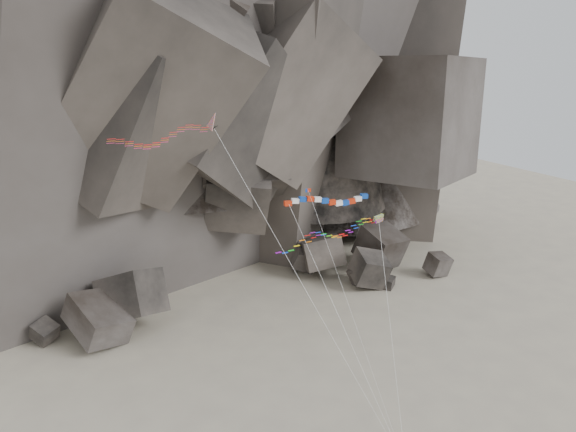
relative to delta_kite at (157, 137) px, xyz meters
name	(u,v)px	position (x,y,z in m)	size (l,w,h in m)	color
ground	(314,426)	(13.90, -4.61, -31.52)	(260.00, 260.00, 0.00)	#9F9780
headland	(152,36)	(13.90, 65.39, 10.48)	(110.00, 70.00, 84.00)	#514842
boulder_field	(250,282)	(19.77, 29.41, -28.87)	(73.42, 20.95, 10.17)	#47423F
delta_kite	(157,137)	(0.00, 0.00, 0.00)	(22.75, 16.69, 32.05)	red
banner_kite	(328,202)	(16.80, -1.47, -7.52)	(9.19, 15.03, 23.23)	red
parafoil_kite	(326,235)	(15.75, -3.18, -10.41)	(13.41, 13.03, 20.79)	#D8F90D
pennant_kite	(330,253)	(15.21, -5.04, -11.75)	(3.91, 13.75, 24.19)	red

